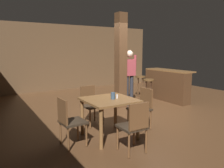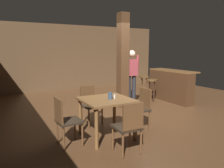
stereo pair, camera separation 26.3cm
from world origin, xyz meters
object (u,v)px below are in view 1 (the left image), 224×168
chair_west (69,120)px  chair_east (142,106)px  dining_table (109,105)px  bar_stool_mid (140,81)px  bar_stool_near (149,85)px  chair_south (134,125)px  salt_shaker (117,96)px  standing_person (129,74)px  chair_north (91,103)px  bar_counter (166,85)px  napkin_cup (113,96)px

chair_west → chair_east: bearing=2.0°
dining_table → bar_stool_mid: bearing=42.0°
chair_west → bar_stool_near: chair_west is taller
chair_south → bar_stool_mid: (2.87, 3.42, 0.09)m
salt_shaker → standing_person: standing_person is taller
chair_north → bar_stool_mid: 3.29m
chair_west → bar_counter: (4.18, 1.76, 0.03)m
bar_stool_near → salt_shaker: bearing=-142.2°
bar_stool_near → chair_west: bearing=-151.1°
bar_counter → bar_stool_mid: bearing=119.8°
chair_north → salt_shaker: chair_north is taller
chair_east → napkin_cup: napkin_cup is taller
chair_north → napkin_cup: (0.03, -0.95, 0.34)m
chair_east → bar_stool_near: bearing=46.1°
chair_east → chair_west: bearing=-178.0°
dining_table → salt_shaker: bearing=-9.7°
napkin_cup → chair_south: bearing=-95.2°
bar_counter → bar_stool_near: 0.67m
standing_person → bar_stool_mid: (1.05, 0.74, -0.41)m
napkin_cup → bar_stool_near: napkin_cup is taller
standing_person → chair_south: bearing=-124.3°
chair_west → bar_stool_near: size_ratio=1.17×
salt_shaker → bar_stool_mid: salt_shaker is taller
bar_stool_mid → dining_table: bearing=-138.0°
chair_south → napkin_cup: 0.87m
standing_person → chair_east: bearing=-117.8°
chair_west → bar_stool_near: 4.04m
chair_south → bar_stool_near: bearing=45.8°
chair_west → bar_stool_mid: chair_west is taller
chair_west → chair_east: (1.72, 0.06, 0.00)m
napkin_cup → standing_person: bearing=46.9°
dining_table → chair_north: chair_north is taller
napkin_cup → standing_person: (1.75, 1.88, 0.16)m
chair_north → bar_stool_near: (2.67, 1.03, 0.07)m
chair_west → napkin_cup: 0.97m
chair_south → chair_north: same height
standing_person → bar_stool_near: (0.88, 0.10, -0.43)m
chair_west → chair_east: 1.72m
salt_shaker → bar_stool_near: 3.21m
bar_counter → bar_stool_mid: size_ratio=2.27×
chair_east → napkin_cup: bearing=-174.1°
chair_north → bar_stool_mid: chair_north is taller
salt_shaker → chair_east: bearing=5.2°
standing_person → bar_stool_near: 0.98m
napkin_cup → bar_stool_mid: bearing=43.1°
standing_person → napkin_cup: bearing=-133.1°
chair_north → chair_west: bearing=-133.5°
dining_table → bar_stool_near: size_ratio=1.25×
napkin_cup → bar_counter: 3.74m
standing_person → chair_west: bearing=-145.2°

